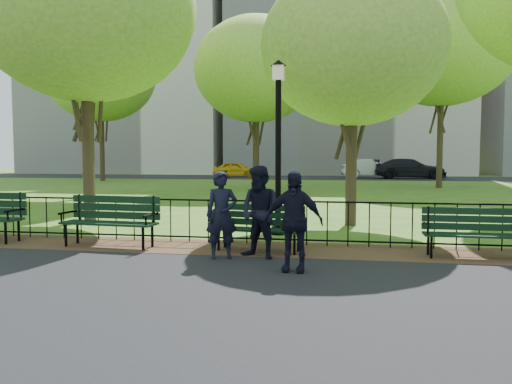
% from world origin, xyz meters
% --- Properties ---
extents(ground, '(120.00, 120.00, 0.00)m').
position_xyz_m(ground, '(0.00, 0.00, 0.00)').
color(ground, '#376019').
extents(asphalt_path, '(60.00, 9.20, 0.01)m').
position_xyz_m(asphalt_path, '(0.00, -3.40, 0.01)').
color(asphalt_path, black).
rests_on(asphalt_path, ground).
extents(dirt_strip, '(60.00, 1.60, 0.01)m').
position_xyz_m(dirt_strip, '(0.00, 1.50, 0.01)').
color(dirt_strip, '#3D2819').
rests_on(dirt_strip, ground).
extents(far_street, '(70.00, 9.00, 0.01)m').
position_xyz_m(far_street, '(0.00, 35.00, 0.01)').
color(far_street, black).
rests_on(far_street, ground).
extents(iron_fence, '(24.06, 0.06, 1.00)m').
position_xyz_m(iron_fence, '(0.00, 2.00, 0.50)').
color(iron_fence, black).
rests_on(iron_fence, ground).
extents(apartment_west, '(22.00, 15.00, 26.00)m').
position_xyz_m(apartment_west, '(-22.00, 48.00, 13.00)').
color(apartment_west, silver).
rests_on(apartment_west, ground).
extents(apartment_mid, '(24.00, 15.00, 30.00)m').
position_xyz_m(apartment_mid, '(2.00, 48.00, 15.00)').
color(apartment_mid, beige).
rests_on(apartment_mid, ground).
extents(park_bench_main, '(1.80, 0.71, 0.94)m').
position_xyz_m(park_bench_main, '(-0.11, 1.29, 0.57)').
color(park_bench_main, black).
rests_on(park_bench_main, ground).
extents(park_bench_left_a, '(1.94, 0.74, 1.08)m').
position_xyz_m(park_bench_left_a, '(-2.75, 1.30, 0.62)').
color(park_bench_left_a, black).
rests_on(park_bench_left_a, ground).
extents(park_bench_right_a, '(1.67, 0.53, 0.94)m').
position_xyz_m(park_bench_right_a, '(3.92, 1.32, 0.54)').
color(park_bench_right_a, black).
rests_on(park_bench_right_a, ground).
extents(lamppost, '(0.35, 0.35, 3.91)m').
position_xyz_m(lamppost, '(0.25, 3.38, 2.13)').
color(lamppost, black).
rests_on(lamppost, ground).
extents(tree_near_w, '(5.98, 5.98, 8.33)m').
position_xyz_m(tree_near_w, '(-5.20, 4.98, 5.78)').
color(tree_near_w, '#2D2116').
rests_on(tree_near_w, ground).
extents(tree_near_e, '(4.67, 4.67, 6.50)m').
position_xyz_m(tree_near_e, '(1.90, 5.25, 4.51)').
color(tree_near_e, '#2D2116').
rests_on(tree_near_e, ground).
extents(tree_mid_w, '(7.94, 7.94, 11.07)m').
position_xyz_m(tree_mid_w, '(-9.01, 11.85, 7.69)').
color(tree_mid_w, '#2D2116').
rests_on(tree_mid_w, ground).
extents(tree_far_c, '(6.63, 6.63, 9.24)m').
position_xyz_m(tree_far_c, '(-2.92, 18.84, 6.41)').
color(tree_far_c, '#2D2116').
rests_on(tree_far_c, ground).
extents(tree_far_e, '(8.50, 8.50, 11.85)m').
position_xyz_m(tree_far_e, '(7.12, 21.98, 8.23)').
color(tree_far_e, '#2D2116').
rests_on(tree_far_e, ground).
extents(tree_far_w, '(8.01, 8.01, 11.17)m').
position_xyz_m(tree_far_w, '(-15.73, 26.50, 7.75)').
color(tree_far_w, '#2D2116').
rests_on(tree_far_w, ground).
extents(person_left, '(0.63, 0.51, 1.50)m').
position_xyz_m(person_left, '(-0.35, 0.50, 0.76)').
color(person_left, black).
rests_on(person_left, asphalt_path).
extents(person_mid, '(0.87, 0.68, 1.59)m').
position_xyz_m(person_mid, '(0.30, 0.63, 0.81)').
color(person_mid, black).
rests_on(person_mid, asphalt_path).
extents(person_right, '(0.93, 0.44, 1.54)m').
position_xyz_m(person_right, '(0.95, -0.25, 0.78)').
color(person_right, black).
rests_on(person_right, asphalt_path).
extents(taxi, '(4.06, 1.72, 1.37)m').
position_xyz_m(taxi, '(-7.39, 34.77, 0.70)').
color(taxi, gold).
rests_on(taxi, far_street).
extents(sedan_silver, '(4.96, 2.20, 1.58)m').
position_xyz_m(sedan_silver, '(4.01, 34.62, 0.80)').
color(sedan_silver, '#A9ABB1').
rests_on(sedan_silver, far_street).
extents(sedan_dark, '(5.64, 2.37, 1.63)m').
position_xyz_m(sedan_dark, '(7.08, 34.06, 0.82)').
color(sedan_dark, black).
rests_on(sedan_dark, far_street).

